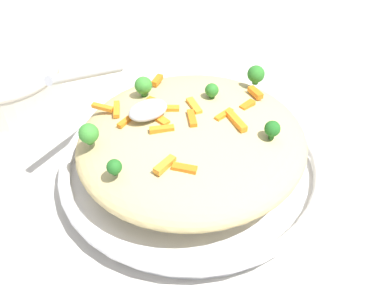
# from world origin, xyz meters

# --- Properties ---
(ground_plane) EXTENTS (2.40, 2.40, 0.00)m
(ground_plane) POSITION_xyz_m (0.00, 0.00, 0.00)
(ground_plane) COLOR beige
(serving_bowl) EXTENTS (0.38, 0.38, 0.04)m
(serving_bowl) POSITION_xyz_m (0.00, 0.00, 0.02)
(serving_bowl) COLOR silver
(serving_bowl) RESTS_ON ground_plane
(pasta_mound) EXTENTS (0.32, 0.31, 0.08)m
(pasta_mound) POSITION_xyz_m (0.00, 0.00, 0.07)
(pasta_mound) COLOR #D1BA7A
(pasta_mound) RESTS_ON serving_bowl
(carrot_piece_0) EXTENTS (0.02, 0.03, 0.01)m
(carrot_piece_0) POSITION_xyz_m (0.07, -0.09, 0.10)
(carrot_piece_0) COLOR orange
(carrot_piece_0) RESTS_ON pasta_mound
(carrot_piece_1) EXTENTS (0.03, 0.02, 0.01)m
(carrot_piece_1) POSITION_xyz_m (0.07, -0.05, 0.10)
(carrot_piece_1) COLOR orange
(carrot_piece_1) RESTS_ON pasta_mound
(carrot_piece_2) EXTENTS (0.03, 0.02, 0.01)m
(carrot_piece_2) POSITION_xyz_m (0.08, 0.05, 0.10)
(carrot_piece_2) COLOR orange
(carrot_piece_2) RESTS_ON pasta_mound
(carrot_piece_3) EXTENTS (0.03, 0.01, 0.01)m
(carrot_piece_3) POSITION_xyz_m (-0.04, 0.02, 0.11)
(carrot_piece_3) COLOR orange
(carrot_piece_3) RESTS_ON pasta_mound
(carrot_piece_4) EXTENTS (0.02, 0.03, 0.01)m
(carrot_piece_4) POSITION_xyz_m (0.08, -0.10, 0.10)
(carrot_piece_4) COLOR orange
(carrot_piece_4) RESTS_ON pasta_mound
(carrot_piece_5) EXTENTS (0.01, 0.03, 0.01)m
(carrot_piece_5) POSITION_xyz_m (0.03, -0.03, 0.11)
(carrot_piece_5) COLOR orange
(carrot_piece_5) RESTS_ON pasta_mound
(carrot_piece_6) EXTENTS (0.02, 0.02, 0.01)m
(carrot_piece_6) POSITION_xyz_m (0.01, -0.04, 0.11)
(carrot_piece_6) COLOR orange
(carrot_piece_6) RESTS_ON pasta_mound
(carrot_piece_7) EXTENTS (0.03, 0.01, 0.01)m
(carrot_piece_7) POSITION_xyz_m (-0.08, 0.02, 0.10)
(carrot_piece_7) COLOR orange
(carrot_piece_7) RESTS_ON pasta_mound
(carrot_piece_8) EXTENTS (0.03, 0.02, 0.01)m
(carrot_piece_8) POSITION_xyz_m (-0.02, -0.11, 0.10)
(carrot_piece_8) COLOR orange
(carrot_piece_8) RESTS_ON pasta_mound
(carrot_piece_9) EXTENTS (0.02, 0.04, 0.01)m
(carrot_piece_9) POSITION_xyz_m (-0.04, 0.04, 0.11)
(carrot_piece_9) COLOR orange
(carrot_piece_9) RESTS_ON pasta_mound
(carrot_piece_10) EXTENTS (0.03, 0.02, 0.01)m
(carrot_piece_10) POSITION_xyz_m (0.04, -0.01, 0.11)
(carrot_piece_10) COLOR orange
(carrot_piece_10) RESTS_ON pasta_mound
(carrot_piece_11) EXTENTS (0.02, 0.03, 0.01)m
(carrot_piece_11) POSITION_xyz_m (-0.00, 0.00, 0.11)
(carrot_piece_11) COLOR orange
(carrot_piece_11) RESTS_ON pasta_mound
(carrot_piece_12) EXTENTS (0.01, 0.03, 0.01)m
(carrot_piece_12) POSITION_xyz_m (-0.11, 0.00, 0.10)
(carrot_piece_12) COLOR orange
(carrot_piece_12) RESTS_ON pasta_mound
(carrot_piece_13) EXTENTS (0.04, 0.02, 0.01)m
(carrot_piece_13) POSITION_xyz_m (0.03, -0.07, 0.10)
(carrot_piece_13) COLOR orange
(carrot_piece_13) RESTS_ON pasta_mound
(carrot_piece_14) EXTENTS (0.02, 0.04, 0.01)m
(carrot_piece_14) POSITION_xyz_m (-0.02, -0.02, 0.11)
(carrot_piece_14) COLOR orange
(carrot_piece_14) RESTS_ON pasta_mound
(carrot_piece_15) EXTENTS (0.03, 0.03, 0.01)m
(carrot_piece_15) POSITION_xyz_m (0.06, 0.06, 0.10)
(carrot_piece_15) COLOR orange
(carrot_piece_15) RESTS_ON pasta_mound
(broccoli_floret_0) EXTENTS (0.02, 0.02, 0.02)m
(broccoli_floret_0) POSITION_xyz_m (0.13, 0.02, 0.11)
(broccoli_floret_0) COLOR #205B1C
(broccoli_floret_0) RESTS_ON pasta_mound
(broccoli_floret_1) EXTENTS (0.03, 0.03, 0.03)m
(broccoli_floret_1) POSITION_xyz_m (0.13, -0.05, 0.11)
(broccoli_floret_1) COLOR #377928
(broccoli_floret_1) RESTS_ON pasta_mound
(broccoli_floret_2) EXTENTS (0.02, 0.02, 0.03)m
(broccoli_floret_2) POSITION_xyz_m (-0.06, 0.08, 0.11)
(broccoli_floret_2) COLOR #205B1C
(broccoli_floret_2) RESTS_ON pasta_mound
(broccoli_floret_3) EXTENTS (0.02, 0.02, 0.02)m
(broccoli_floret_3) POSITION_xyz_m (-0.05, -0.03, 0.12)
(broccoli_floret_3) COLOR #296820
(broccoli_floret_3) RESTS_ON pasta_mound
(broccoli_floret_4) EXTENTS (0.03, 0.03, 0.03)m
(broccoli_floret_4) POSITION_xyz_m (0.02, -0.09, 0.12)
(broccoli_floret_4) COLOR #377928
(broccoli_floret_4) RESTS_ON pasta_mound
(broccoli_floret_5) EXTENTS (0.03, 0.03, 0.03)m
(broccoli_floret_5) POSITION_xyz_m (-0.13, -0.02, 0.11)
(broccoli_floret_5) COLOR #296820
(broccoli_floret_5) RESTS_ON pasta_mound
(serving_spoon) EXTENTS (0.15, 0.14, 0.09)m
(serving_spoon) POSITION_xyz_m (0.06, -0.07, 0.13)
(serving_spoon) COLOR #B7B7BC
(serving_spoon) RESTS_ON pasta_mound
(companion_bowl) EXTENTS (0.19, 0.19, 0.07)m
(companion_bowl) POSITION_xyz_m (0.14, -0.35, 0.04)
(companion_bowl) COLOR beige
(companion_bowl) RESTS_ON ground_plane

